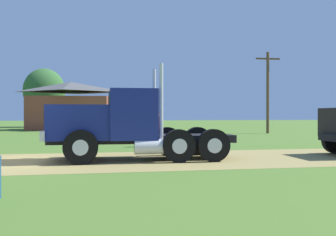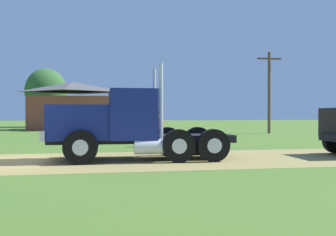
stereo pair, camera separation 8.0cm
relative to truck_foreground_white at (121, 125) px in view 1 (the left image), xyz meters
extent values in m
plane|color=#4B6E27|center=(-3.36, -0.15, -1.28)|extent=(200.00, 200.00, 0.00)
cube|color=olive|center=(-3.36, -0.15, -1.28)|extent=(120.00, 6.04, 0.01)
cube|color=black|center=(0.79, 0.00, -0.51)|extent=(6.80, 1.66, 0.28)
cube|color=navy|center=(-1.51, 0.04, 0.11)|extent=(2.20, 2.07, 1.24)
cube|color=silver|center=(-2.64, 0.06, -0.33)|extent=(0.20, 2.23, 0.32)
cube|color=navy|center=(0.40, 0.01, 0.39)|extent=(1.69, 2.36, 1.81)
cube|color=#2D3D4C|center=(-0.44, 0.02, 0.75)|extent=(0.07, 1.94, 0.79)
cylinder|color=silver|center=(1.34, -0.93, 0.84)|extent=(0.14, 0.14, 2.70)
cylinder|color=silver|center=(1.37, 0.91, 0.84)|extent=(0.14, 0.14, 2.70)
cylinder|color=silver|center=(0.88, -1.02, -0.73)|extent=(1.01, 0.54, 0.52)
cylinder|color=black|center=(-1.42, -1.12, -0.70)|extent=(1.16, 0.32, 1.16)
cylinder|color=silver|center=(-1.42, -1.28, -0.70)|extent=(0.52, 0.05, 0.52)
cylinder|color=black|center=(-1.38, 1.20, -0.70)|extent=(1.16, 0.32, 1.16)
cylinder|color=silver|center=(-1.38, 1.36, -0.70)|extent=(0.52, 0.05, 0.52)
cylinder|color=black|center=(3.16, -1.20, -0.70)|extent=(1.16, 0.32, 1.16)
cylinder|color=silver|center=(3.16, -1.36, -0.70)|extent=(0.52, 0.05, 0.52)
cylinder|color=black|center=(3.20, 1.13, -0.70)|extent=(1.16, 0.32, 1.16)
cylinder|color=silver|center=(3.20, 1.29, -0.70)|extent=(0.52, 0.05, 0.52)
cylinder|color=black|center=(1.91, -1.18, -0.70)|extent=(1.16, 0.32, 1.16)
cylinder|color=silver|center=(1.91, -1.34, -0.70)|extent=(0.52, 0.05, 0.52)
cylinder|color=black|center=(1.95, 1.15, -0.70)|extent=(1.16, 0.32, 1.16)
cylinder|color=silver|center=(1.95, 1.31, -0.70)|extent=(0.52, 0.05, 0.52)
cylinder|color=black|center=(9.25, 0.77, -0.72)|extent=(1.13, 0.36, 1.11)
cylinder|color=silver|center=(9.26, 0.93, -0.72)|extent=(0.50, 0.07, 0.50)
cube|color=#B22D33|center=(2.23, 5.57, -0.08)|extent=(0.51, 0.45, 0.63)
sphere|color=tan|center=(2.23, 5.57, 0.39)|extent=(0.24, 0.24, 0.24)
cylinder|color=black|center=(2.23, 5.57, 0.50)|extent=(0.25, 0.25, 0.06)
cube|color=brown|center=(2.14, 5.62, -0.84)|extent=(0.23, 0.24, 0.88)
cube|color=brown|center=(2.31, 5.52, -0.84)|extent=(0.23, 0.24, 0.88)
cylinder|color=#B22D33|center=(2.00, 5.71, -0.12)|extent=(0.10, 0.10, 0.59)
cylinder|color=#B22D33|center=(2.46, 5.43, -0.12)|extent=(0.10, 0.10, 0.59)
cube|color=brown|center=(-3.61, 30.40, 0.55)|extent=(9.21, 7.18, 3.66)
pyramid|color=#4F4F4F|center=(-3.61, 30.40, 3.51)|extent=(9.67, 7.54, 1.14)
cube|color=black|center=(-5.26, 27.45, -0.18)|extent=(1.79, 0.28, 2.20)
cylinder|color=brown|center=(14.28, 18.08, 2.36)|extent=(0.26, 0.26, 7.28)
cube|color=brown|center=(14.28, 18.08, 5.40)|extent=(2.20, 0.25, 0.14)
cylinder|color=#513823|center=(-7.73, 40.43, 0.06)|extent=(0.44, 0.44, 2.69)
ellipsoid|color=#32612C|center=(-7.73, 40.43, 3.63)|extent=(5.55, 5.55, 6.10)
camera|label=1|loc=(-0.95, -14.28, 0.38)|focal=41.35mm
camera|label=2|loc=(-0.87, -14.30, 0.38)|focal=41.35mm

